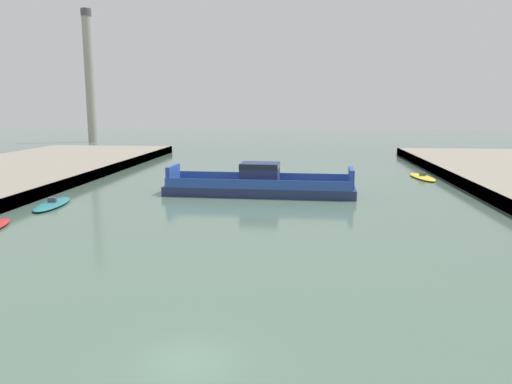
# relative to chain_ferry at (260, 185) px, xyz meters

# --- Properties ---
(ground_plane) EXTENTS (400.00, 400.00, 0.00)m
(ground_plane) POSITION_rel_chain_ferry_xyz_m (0.47, -39.44, -1.13)
(ground_plane) COLOR #4C6656
(chain_ferry) EXTENTS (22.88, 7.18, 3.80)m
(chain_ferry) POSITION_rel_chain_ferry_xyz_m (0.00, 0.00, 0.00)
(chain_ferry) COLOR navy
(chain_ferry) RESTS_ON ground
(moored_boat_near_right) EXTENTS (3.40, 8.55, 0.87)m
(moored_boat_near_right) POSITION_rel_chain_ferry_xyz_m (22.68, 15.08, -0.94)
(moored_boat_near_right) COLOR yellow
(moored_boat_near_right) RESTS_ON ground
(moored_boat_mid_right) EXTENTS (3.32, 8.24, 0.91)m
(moored_boat_mid_right) POSITION_rel_chain_ferry_xyz_m (-21.44, -9.20, -0.92)
(moored_boat_mid_right) COLOR #237075
(moored_boat_mid_right) RESTS_ON ground
(smokestack_distant_a) EXTENTS (2.89, 2.89, 37.11)m
(smokestack_distant_a) POSITION_rel_chain_ferry_xyz_m (-55.81, 79.49, 18.46)
(smokestack_distant_a) COLOR #9E998E
(smokestack_distant_a) RESTS_ON ground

